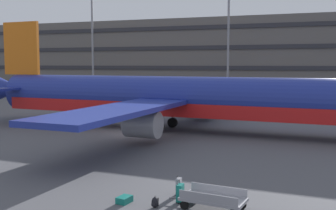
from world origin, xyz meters
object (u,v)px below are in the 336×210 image
baggage_cart (213,199)px  suitcase_laid_flat (179,186)px  airliner (177,99)px  suitcase_small (180,193)px  suitcase_red (124,200)px  backpack_black (155,203)px

baggage_cart → suitcase_laid_flat: bearing=145.1°
airliner → baggage_cart: (7.79, -18.62, -2.41)m
airliner → suitcase_small: (6.25, -18.25, -2.41)m
suitcase_small → suitcase_laid_flat: size_ratio=1.12×
suitcase_red → baggage_cart: size_ratio=0.23×
suitcase_small → baggage_cart: 1.58m
suitcase_small → suitcase_laid_flat: bearing=111.6°
suitcase_laid_flat → suitcase_red: 2.62m
suitcase_red → suitcase_laid_flat: bearing=44.9°
baggage_cart → airliner: bearing=112.7°
airliner → suitcase_red: size_ratio=56.23×
backpack_black → airliner: bearing=105.9°
suitcase_red → airliner: bearing=101.9°
suitcase_small → baggage_cart: (1.54, -0.37, 0.01)m
suitcase_laid_flat → backpack_black: 2.02m
suitcase_small → backpack_black: size_ratio=1.96×
airliner → suitcase_laid_flat: 18.41m
airliner → baggage_cart: size_ratio=12.75×
airliner → suitcase_red: (4.02, -19.12, -2.69)m
backpack_black → suitcase_red: bearing=174.7°
baggage_cart → suitcase_red: bearing=-172.5°
backpack_black → baggage_cart: (2.31, 0.63, 0.21)m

